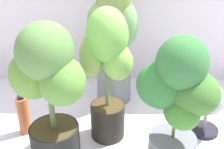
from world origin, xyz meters
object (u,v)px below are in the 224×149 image
Objects in this scene: potted_plant_back_center at (113,31)px; potted_plant_front_right at (178,95)px; potted_plant_front_left at (49,86)px; potted_plant_center at (107,67)px; nutrient_bottle at (24,115)px; floor_fan at (208,102)px.

potted_plant_back_center is 0.74m from potted_plant_front_right.
potted_plant_center is (0.27, 0.19, 0.02)m from potted_plant_front_left.
potted_plant_center is 3.01× the size of nutrient_bottle.
potted_plant_center is 0.61m from nutrient_bottle.
potted_plant_back_center is 0.77m from floor_fan.
floor_fan is at bearing 44.51° from potted_plant_front_right.
potted_plant_back_center is 1.20× the size of potted_plant_center.
potted_plant_front_left is 1.08× the size of potted_plant_front_right.
potted_plant_front_right is (0.62, -0.03, -0.04)m from potted_plant_front_left.
potted_plant_front_left reaches higher than potted_plant_front_right.
potted_plant_front_left is 0.80× the size of potted_plant_back_center.
potted_plant_center is at bearing -94.77° from potted_plant_back_center.
potted_plant_front_left is at bearing -41.95° from nutrient_bottle.
potted_plant_center reaches higher than nutrient_bottle.
potted_plant_center is 0.41m from potted_plant_front_right.
potted_plant_back_center is 3.62× the size of nutrient_bottle.
potted_plant_front_right is at bearing -2.68° from potted_plant_front_left.
nutrient_bottle is (-0.23, 0.21, -0.32)m from potted_plant_front_left.
potted_plant_front_left is at bearing 177.32° from potted_plant_front_right.
floor_fan is (0.26, 0.25, -0.19)m from potted_plant_front_right.
potted_plant_back_center is at bearing -39.70° from floor_fan.
nutrient_bottle is (-0.51, 0.02, -0.33)m from potted_plant_center.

